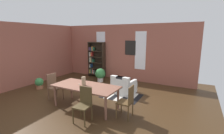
{
  "coord_description": "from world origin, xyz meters",
  "views": [
    {
      "loc": [
        3.66,
        -4.21,
        2.33
      ],
      "look_at": [
        0.6,
        1.5,
        1.04
      ],
      "focal_mm": 25.94,
      "sensor_mm": 36.0,
      "label": 1
    }
  ],
  "objects_px": {
    "dining_chair_near_right": "(84,103)",
    "vase_on_table": "(84,81)",
    "dining_table": "(86,88)",
    "potted_plant_corner": "(39,83)",
    "armchair_white": "(123,86)",
    "dining_chair_head_right": "(127,101)",
    "bookshelf_tall": "(96,60)",
    "dining_chair_head_left": "(54,86)",
    "potted_plant_by_shelf": "(100,74)"
  },
  "relations": [
    {
      "from": "dining_table",
      "to": "dining_chair_near_right",
      "type": "distance_m",
      "value": 0.87
    },
    {
      "from": "vase_on_table",
      "to": "bookshelf_tall",
      "type": "height_order",
      "value": "bookshelf_tall"
    },
    {
      "from": "dining_chair_near_right",
      "to": "armchair_white",
      "type": "height_order",
      "value": "dining_chair_near_right"
    },
    {
      "from": "armchair_white",
      "to": "potted_plant_by_shelf",
      "type": "distance_m",
      "value": 1.97
    },
    {
      "from": "vase_on_table",
      "to": "potted_plant_corner",
      "type": "height_order",
      "value": "vase_on_table"
    },
    {
      "from": "dining_table",
      "to": "potted_plant_corner",
      "type": "distance_m",
      "value": 3.03
    },
    {
      "from": "dining_chair_head_left",
      "to": "armchair_white",
      "type": "distance_m",
      "value": 2.67
    },
    {
      "from": "dining_chair_near_right",
      "to": "armchair_white",
      "type": "xyz_separation_m",
      "value": [
        0.06,
        2.5,
        -0.23
      ]
    },
    {
      "from": "vase_on_table",
      "to": "dining_chair_head_left",
      "type": "distance_m",
      "value": 1.42
    },
    {
      "from": "vase_on_table",
      "to": "armchair_white",
      "type": "bearing_deg",
      "value": 71.19
    },
    {
      "from": "potted_plant_corner",
      "to": "armchair_white",
      "type": "bearing_deg",
      "value": 19.67
    },
    {
      "from": "vase_on_table",
      "to": "dining_chair_near_right",
      "type": "xyz_separation_m",
      "value": [
        0.55,
        -0.71,
        -0.37
      ]
    },
    {
      "from": "dining_table",
      "to": "dining_chair_near_right",
      "type": "bearing_deg",
      "value": -56.29
    },
    {
      "from": "armchair_white",
      "to": "potted_plant_by_shelf",
      "type": "xyz_separation_m",
      "value": [
        -1.72,
        0.96,
        0.1
      ]
    },
    {
      "from": "armchair_white",
      "to": "dining_chair_head_right",
      "type": "bearing_deg",
      "value": -62.85
    },
    {
      "from": "dining_chair_near_right",
      "to": "potted_plant_by_shelf",
      "type": "relative_size",
      "value": 1.41
    },
    {
      "from": "dining_table",
      "to": "potted_plant_corner",
      "type": "xyz_separation_m",
      "value": [
        -2.96,
        0.53,
        -0.41
      ]
    },
    {
      "from": "dining_table",
      "to": "vase_on_table",
      "type": "relative_size",
      "value": 7.67
    },
    {
      "from": "vase_on_table",
      "to": "potted_plant_by_shelf",
      "type": "xyz_separation_m",
      "value": [
        -1.11,
        2.74,
        -0.5
      ]
    },
    {
      "from": "dining_table",
      "to": "dining_chair_head_left",
      "type": "distance_m",
      "value": 1.45
    },
    {
      "from": "bookshelf_tall",
      "to": "armchair_white",
      "type": "xyz_separation_m",
      "value": [
        2.48,
        -1.72,
        -0.7
      ]
    },
    {
      "from": "dining_chair_near_right",
      "to": "bookshelf_tall",
      "type": "height_order",
      "value": "bookshelf_tall"
    },
    {
      "from": "dining_table",
      "to": "bookshelf_tall",
      "type": "bearing_deg",
      "value": 119.13
    },
    {
      "from": "potted_plant_corner",
      "to": "vase_on_table",
      "type": "bearing_deg",
      "value": -10.48
    },
    {
      "from": "vase_on_table",
      "to": "dining_chair_head_right",
      "type": "relative_size",
      "value": 0.29
    },
    {
      "from": "dining_chair_near_right",
      "to": "potted_plant_by_shelf",
      "type": "xyz_separation_m",
      "value": [
        -1.66,
        3.46,
        -0.13
      ]
    },
    {
      "from": "vase_on_table",
      "to": "armchair_white",
      "type": "distance_m",
      "value": 1.97
    },
    {
      "from": "dining_chair_near_right",
      "to": "vase_on_table",
      "type": "bearing_deg",
      "value": 127.62
    },
    {
      "from": "dining_chair_near_right",
      "to": "potted_plant_corner",
      "type": "distance_m",
      "value": 3.66
    },
    {
      "from": "dining_table",
      "to": "bookshelf_tall",
      "type": "height_order",
      "value": "bookshelf_tall"
    },
    {
      "from": "dining_chair_head_right",
      "to": "bookshelf_tall",
      "type": "distance_m",
      "value": 4.89
    },
    {
      "from": "dining_table",
      "to": "armchair_white",
      "type": "distance_m",
      "value": 1.9
    },
    {
      "from": "potted_plant_by_shelf",
      "to": "dining_chair_head_right",
      "type": "bearing_deg",
      "value": -46.17
    },
    {
      "from": "dining_chair_head_left",
      "to": "potted_plant_corner",
      "type": "height_order",
      "value": "dining_chair_head_left"
    },
    {
      "from": "dining_chair_head_right",
      "to": "dining_chair_near_right",
      "type": "distance_m",
      "value": 1.2
    },
    {
      "from": "dining_table",
      "to": "potted_plant_corner",
      "type": "relative_size",
      "value": 4.41
    },
    {
      "from": "dining_table",
      "to": "vase_on_table",
      "type": "distance_m",
      "value": 0.22
    },
    {
      "from": "dining_table",
      "to": "dining_chair_head_right",
      "type": "height_order",
      "value": "dining_chair_head_right"
    },
    {
      "from": "dining_chair_head_right",
      "to": "potted_plant_by_shelf",
      "type": "distance_m",
      "value": 3.8
    },
    {
      "from": "bookshelf_tall",
      "to": "potted_plant_corner",
      "type": "distance_m",
      "value": 3.21
    },
    {
      "from": "dining_table",
      "to": "armchair_white",
      "type": "xyz_separation_m",
      "value": [
        0.53,
        1.78,
        -0.39
      ]
    },
    {
      "from": "dining_table",
      "to": "bookshelf_tall",
      "type": "distance_m",
      "value": 4.01
    },
    {
      "from": "dining_chair_head_right",
      "to": "armchair_white",
      "type": "relative_size",
      "value": 1.08
    },
    {
      "from": "vase_on_table",
      "to": "dining_chair_near_right",
      "type": "relative_size",
      "value": 0.29
    },
    {
      "from": "potted_plant_by_shelf",
      "to": "potted_plant_corner",
      "type": "distance_m",
      "value": 2.83
    },
    {
      "from": "armchair_white",
      "to": "potted_plant_by_shelf",
      "type": "bearing_deg",
      "value": 150.78
    },
    {
      "from": "armchair_white",
      "to": "potted_plant_corner",
      "type": "relative_size",
      "value": 1.82
    },
    {
      "from": "bookshelf_tall",
      "to": "potted_plant_by_shelf",
      "type": "bearing_deg",
      "value": -44.72
    },
    {
      "from": "bookshelf_tall",
      "to": "potted_plant_by_shelf",
      "type": "distance_m",
      "value": 1.23
    },
    {
      "from": "dining_chair_head_right",
      "to": "potted_plant_by_shelf",
      "type": "bearing_deg",
      "value": 133.83
    }
  ]
}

